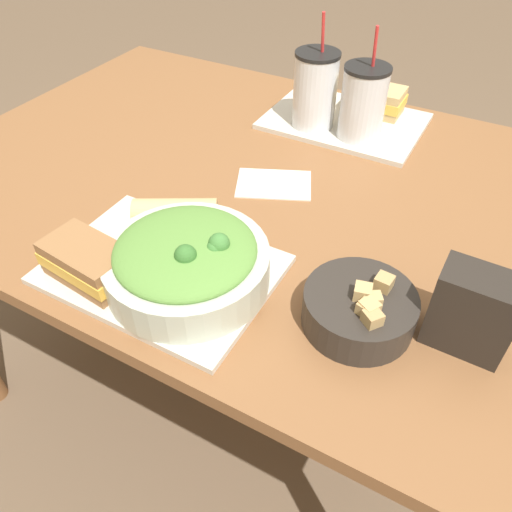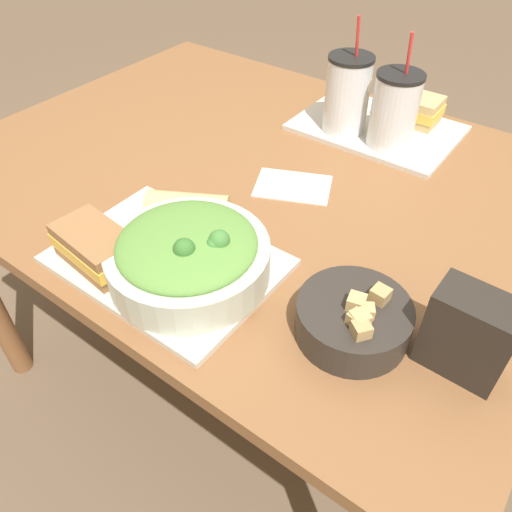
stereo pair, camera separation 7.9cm
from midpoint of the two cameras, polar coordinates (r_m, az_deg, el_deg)
ground_plane at (r=1.64m, az=-3.29°, el=-12.65°), size 12.00×12.00×0.00m
dining_table at (r=1.17m, az=-4.52°, el=5.97°), size 1.32×1.00×0.74m
tray_near at (r=0.88m, az=-13.22°, el=-1.62°), size 0.38×0.27×0.01m
tray_far at (r=1.31m, az=8.32°, el=14.96°), size 0.38×0.27×0.01m
salad_bowl at (r=0.81m, az=-10.71°, el=-0.69°), size 0.27×0.27×0.10m
soup_bowl at (r=0.77m, az=8.87°, el=-6.05°), size 0.17×0.17×0.08m
sandwich_near at (r=0.87m, az=-21.12°, el=-0.72°), size 0.16×0.10×0.06m
baguette_near at (r=0.93m, az=-11.45°, el=4.59°), size 0.16×0.13×0.06m
sandwich_far at (r=1.34m, az=11.79°, el=17.07°), size 0.14×0.09×0.06m
drink_cup_dark at (r=1.24m, az=4.85°, el=18.10°), size 0.10×0.10×0.26m
drink_cup_red at (r=1.20m, az=10.20°, el=16.58°), size 0.10×0.10×0.25m
chip_bag at (r=0.76m, az=20.83°, el=-6.09°), size 0.11×0.07×0.13m
napkin_folded at (r=1.06m, az=-0.09°, el=8.15°), size 0.19×0.16×0.00m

